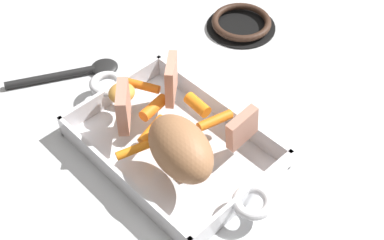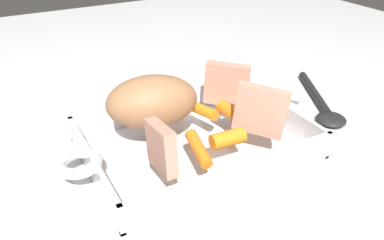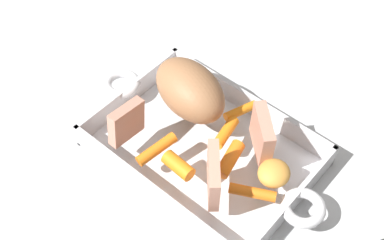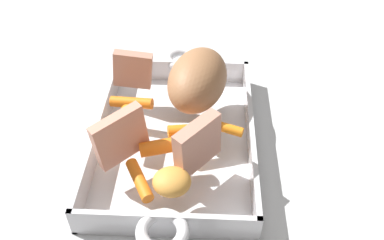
% 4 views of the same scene
% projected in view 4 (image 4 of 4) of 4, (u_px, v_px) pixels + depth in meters
% --- Properties ---
extents(ground_plane, '(2.09, 2.09, 0.00)m').
position_uv_depth(ground_plane, '(175.00, 144.00, 0.69)').
color(ground_plane, silver).
extents(roasting_dish, '(0.45, 0.25, 0.05)m').
position_uv_depth(roasting_dish, '(175.00, 138.00, 0.68)').
color(roasting_dish, silver).
rests_on(roasting_dish, ground_plane).
extents(pork_roast, '(0.16, 0.12, 0.08)m').
position_uv_depth(pork_roast, '(198.00, 80.00, 0.67)').
color(pork_roast, '#9C6A45').
rests_on(pork_roast, roasting_dish).
extents(roast_slice_outer, '(0.02, 0.07, 0.07)m').
position_uv_depth(roast_slice_outer, '(133.00, 70.00, 0.71)').
color(roast_slice_outer, tan).
rests_on(roast_slice_outer, roasting_dish).
extents(roast_slice_thin, '(0.07, 0.07, 0.08)m').
position_uv_depth(roast_slice_thin, '(120.00, 137.00, 0.58)').
color(roast_slice_thin, tan).
rests_on(roast_slice_thin, roasting_dish).
extents(roast_slice_thick, '(0.07, 0.07, 0.08)m').
position_uv_depth(roast_slice_thick, '(198.00, 144.00, 0.57)').
color(roast_slice_thick, tan).
rests_on(roast_slice_thick, roasting_dish).
extents(baby_carrot_northeast, '(0.05, 0.03, 0.02)m').
position_uv_depth(baby_carrot_northeast, '(125.00, 121.00, 0.64)').
color(baby_carrot_northeast, orange).
rests_on(baby_carrot_northeast, roasting_dish).
extents(baby_carrot_southeast, '(0.03, 0.07, 0.03)m').
position_uv_depth(baby_carrot_southeast, '(161.00, 147.00, 0.60)').
color(baby_carrot_southeast, orange).
rests_on(baby_carrot_southeast, roasting_dish).
extents(baby_carrot_northwest, '(0.03, 0.07, 0.02)m').
position_uv_depth(baby_carrot_northwest, '(132.00, 103.00, 0.68)').
color(baby_carrot_northwest, orange).
rests_on(baby_carrot_northwest, roasting_dish).
extents(baby_carrot_long, '(0.03, 0.06, 0.02)m').
position_uv_depth(baby_carrot_long, '(224.00, 127.00, 0.64)').
color(baby_carrot_long, orange).
rests_on(baby_carrot_long, roasting_dish).
extents(baby_carrot_center_left, '(0.07, 0.05, 0.02)m').
position_uv_depth(baby_carrot_center_left, '(139.00, 180.00, 0.56)').
color(baby_carrot_center_left, orange).
rests_on(baby_carrot_center_left, roasting_dish).
extents(baby_carrot_short, '(0.03, 0.07, 0.02)m').
position_uv_depth(baby_carrot_short, '(189.00, 130.00, 0.63)').
color(baby_carrot_short, orange).
rests_on(baby_carrot_short, roasting_dish).
extents(potato_halved, '(0.05, 0.05, 0.03)m').
position_uv_depth(potato_halved, '(172.00, 182.00, 0.55)').
color(potato_halved, gold).
rests_on(potato_halved, roasting_dish).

